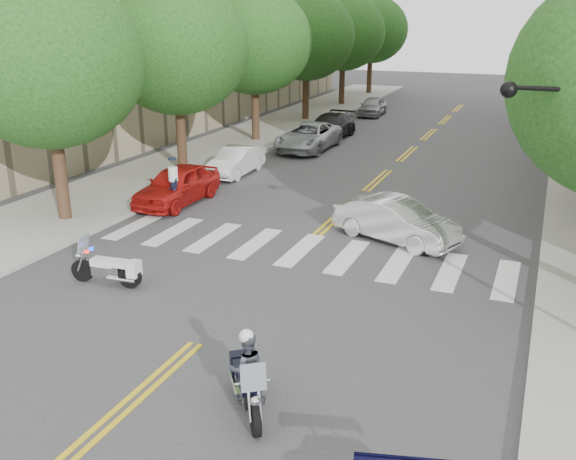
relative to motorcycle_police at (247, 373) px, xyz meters
The scene contains 17 objects.
ground 2.89m from the motorcycle_police, 140.59° to the left, with size 140.00×140.00×0.00m, color #38383A.
sidewalk_left 26.49m from the motorcycle_police, 116.12° to the left, with size 5.00×60.00×0.15m, color #9E9991.
tree_l_0 14.27m from the motorcycle_police, 144.65° to the left, with size 6.40×6.40×8.45m.
tree_l_1 19.80m from the motorcycle_police, 124.79° to the left, with size 6.40×6.40×8.45m.
tree_l_2 26.62m from the motorcycle_police, 114.75° to the left, with size 6.40×6.40×8.45m.
tree_l_3 33.95m from the motorcycle_police, 109.03° to the left, with size 6.40×6.40×8.45m.
tree_l_4 41.54m from the motorcycle_police, 105.41° to the left, with size 6.40×6.40×8.45m.
tree_l_5 49.25m from the motorcycle_police, 102.92° to the left, with size 6.40×6.40×8.45m.
motorcycle_police is the anchor object (origin of this frame).
motorcycle_parked 7.05m from the motorcycle_police, 147.45° to the left, with size 2.13×0.60×1.37m.
officer_standing 13.01m from the motorcycle_police, 127.83° to the left, with size 0.61×0.40×1.66m, color black.
convertible 10.28m from the motorcycle_police, 87.80° to the left, with size 1.47×4.23×1.39m, color silver.
parked_car_a 14.10m from the motorcycle_police, 126.88° to the left, with size 1.76×4.38×1.49m, color red.
parked_car_b 18.34m from the motorcycle_police, 117.47° to the left, with size 1.33×3.81×1.26m, color white.
parked_car_c 23.93m from the motorcycle_police, 107.91° to the left, with size 2.38×5.17×1.44m, color #A3A4AA.
parked_car_d 27.29m from the motorcycle_police, 105.65° to the left, with size 1.98×4.86×1.41m, color black.
parked_car_e 36.52m from the motorcycle_police, 101.62° to the left, with size 1.56×3.87×1.32m, color gray.
Camera 1 is at (6.83, -11.11, 7.14)m, focal length 40.00 mm.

